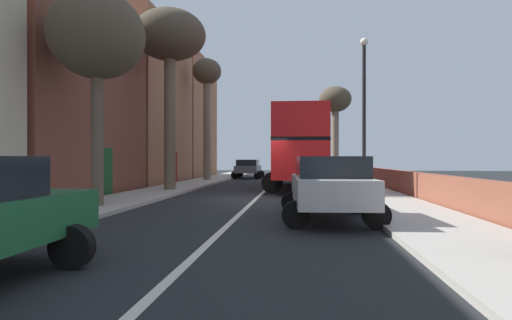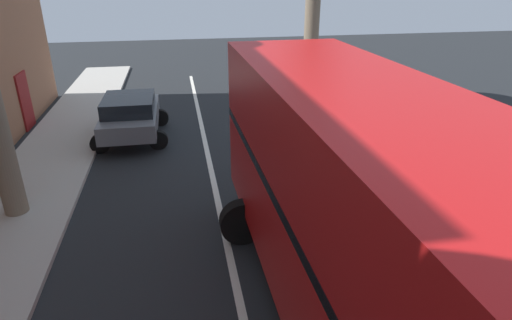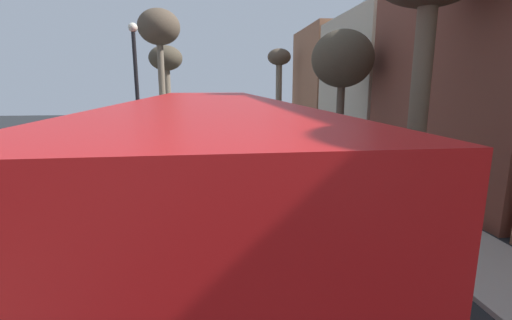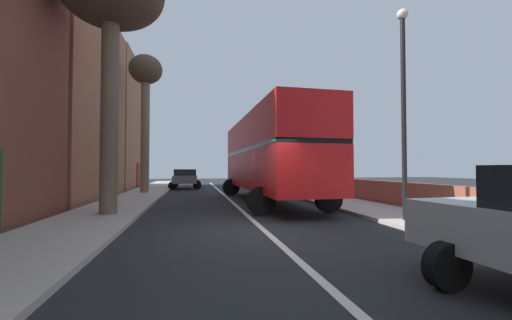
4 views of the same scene
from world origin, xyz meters
TOP-DOWN VIEW (x-y plane):
  - ground_plane at (0.00, 0.00)m, footprint 84.00×84.00m
  - road_centre_line at (0.00, 0.00)m, footprint 0.16×54.00m
  - sidewalk_left at (-4.90, 0.00)m, footprint 2.60×60.00m
  - sidewalk_right at (4.90, 0.00)m, footprint 2.60×60.00m
  - boundary_wall_right at (6.45, 0.00)m, footprint 0.36×54.00m
  - double_decker_bus at (1.70, 6.33)m, footprint 3.69×11.48m
  - parked_car_grey_left_2 at (-2.50, 17.23)m, footprint 2.53×3.94m
  - street_tree_left_0 at (-4.89, 12.29)m, footprint 2.07×2.07m
  - street_tree_right_3 at (4.99, 20.42)m, footprint 2.87×2.87m
  - lamppost_right at (4.30, -0.05)m, footprint 0.32×0.32m

SIDE VIEW (x-z plane):
  - ground_plane at x=0.00m, z-range 0.00..0.00m
  - road_centre_line at x=0.00m, z-range 0.00..0.01m
  - sidewalk_left at x=-4.90m, z-range 0.00..0.12m
  - sidewalk_right at x=4.90m, z-range 0.00..0.12m
  - boundary_wall_right at x=6.45m, z-range 0.00..1.08m
  - parked_car_grey_left_2 at x=-2.50m, z-range 0.12..1.68m
  - double_decker_bus at x=1.70m, z-range 0.33..4.39m
  - lamppost_right at x=4.30m, z-range 0.65..6.96m
  - street_tree_right_3 at x=4.99m, z-range 2.54..10.57m
  - street_tree_left_0 at x=-4.89m, z-range 2.70..11.47m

